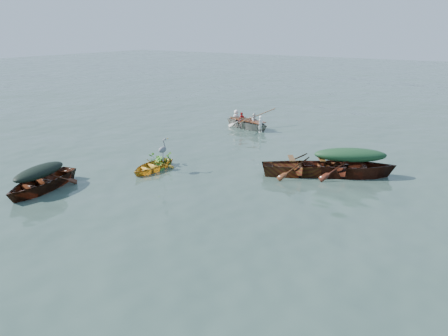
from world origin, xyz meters
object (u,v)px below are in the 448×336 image
(dark_covered_boat, at_px, (42,190))
(yellow_dinghy, at_px, (152,170))
(open_wooden_boat, at_px, (305,175))
(green_tarp_boat, at_px, (348,176))
(rowed_boat, at_px, (248,129))
(heron, at_px, (163,153))

(dark_covered_boat, bearing_deg, yellow_dinghy, 53.16)
(open_wooden_boat, bearing_deg, yellow_dinghy, 85.48)
(green_tarp_boat, xyz_separation_m, open_wooden_boat, (-1.44, -0.80, 0.00))
(green_tarp_boat, height_order, rowed_boat, green_tarp_boat)
(green_tarp_boat, distance_m, rowed_boat, 8.94)
(green_tarp_boat, xyz_separation_m, heron, (-6.25, -3.59, 0.80))
(green_tarp_boat, relative_size, heron, 5.36)
(rowed_boat, distance_m, heron, 8.66)
(open_wooden_boat, xyz_separation_m, rowed_boat, (-6.01, 5.76, 0.00))
(heron, bearing_deg, green_tarp_boat, 26.93)
(rowed_boat, bearing_deg, heron, -158.85)
(green_tarp_boat, bearing_deg, rowed_boat, 27.15)
(green_tarp_boat, bearing_deg, heron, 90.66)
(yellow_dinghy, relative_size, rowed_boat, 0.66)
(green_tarp_boat, relative_size, rowed_boat, 1.22)
(open_wooden_boat, bearing_deg, dark_covered_boat, 100.68)
(yellow_dinghy, height_order, heron, heron)
(dark_covered_boat, distance_m, heron, 4.57)
(dark_covered_boat, height_order, heron, heron)
(open_wooden_boat, bearing_deg, heron, 87.43)
(heron, bearing_deg, dark_covered_boat, -123.16)
(dark_covered_boat, xyz_separation_m, green_tarp_boat, (8.51, 7.47, 0.00))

